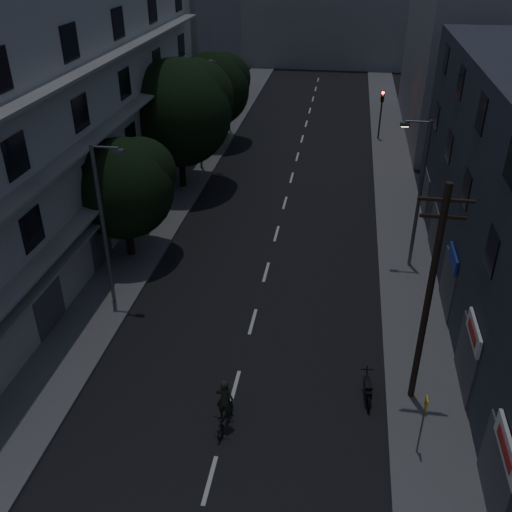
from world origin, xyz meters
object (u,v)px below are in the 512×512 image
(motorcycle, at_px, (367,390))
(cyclist, at_px, (225,412))
(bus_stop_sign, at_px, (424,415))
(utility_pole, at_px, (429,296))

(motorcycle, bearing_deg, cyclist, -161.00)
(motorcycle, bearing_deg, bus_stop_sign, -60.74)
(motorcycle, xyz_separation_m, cyclist, (-5.19, -2.29, 0.32))
(bus_stop_sign, height_order, cyclist, bus_stop_sign)
(utility_pole, height_order, bus_stop_sign, utility_pole)
(utility_pole, relative_size, bus_stop_sign, 3.56)
(bus_stop_sign, relative_size, cyclist, 1.11)
(motorcycle, relative_size, cyclist, 0.78)
(utility_pole, height_order, cyclist, utility_pole)
(utility_pole, bearing_deg, bus_stop_sign, -90.17)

